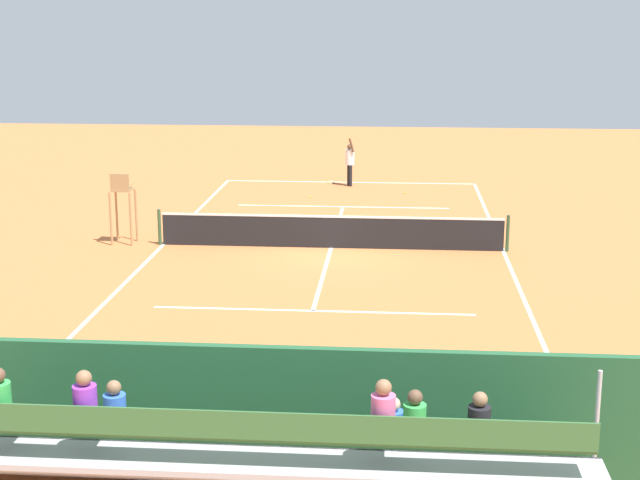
{
  "coord_description": "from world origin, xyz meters",
  "views": [
    {
      "loc": [
        -1.88,
        27.11,
        6.79
      ],
      "look_at": [
        0.0,
        4.0,
        1.2
      ],
      "focal_mm": 53.66,
      "sensor_mm": 36.0,
      "label": 1
    }
  ],
  "objects_px": {
    "courtside_bench": "(427,422)",
    "tennis_ball_near": "(405,193)",
    "equipment_bag": "(310,444)",
    "tennis_net": "(331,231)",
    "tennis_ball_far": "(310,197)",
    "tennis_player": "(350,160)",
    "tennis_racket": "(331,182)",
    "umpire_chair": "(122,200)",
    "bleacher_stand": "(254,455)"
  },
  "relations": [
    {
      "from": "courtside_bench",
      "to": "tennis_player",
      "type": "xyz_separation_m",
      "value": [
        2.4,
        -23.49,
        0.46
      ]
    },
    {
      "from": "tennis_player",
      "to": "tennis_ball_far",
      "type": "xyz_separation_m",
      "value": [
        1.33,
        2.62,
        -0.98
      ]
    },
    {
      "from": "tennis_racket",
      "to": "equipment_bag",
      "type": "bearing_deg",
      "value": 93.23
    },
    {
      "from": "tennis_player",
      "to": "umpire_chair",
      "type": "bearing_deg",
      "value": 58.54
    },
    {
      "from": "tennis_net",
      "to": "tennis_ball_far",
      "type": "xyz_separation_m",
      "value": [
        1.31,
        -7.59,
        -0.47
      ]
    },
    {
      "from": "bleacher_stand",
      "to": "umpire_chair",
      "type": "bearing_deg",
      "value": -67.99
    },
    {
      "from": "tennis_player",
      "to": "bleacher_stand",
      "type": "bearing_deg",
      "value": 90.03
    },
    {
      "from": "tennis_net",
      "to": "tennis_racket",
      "type": "xyz_separation_m",
      "value": [
        0.76,
        -10.94,
        -0.49
      ]
    },
    {
      "from": "tennis_net",
      "to": "equipment_bag",
      "type": "distance_m",
      "value": 13.42
    },
    {
      "from": "courtside_bench",
      "to": "equipment_bag",
      "type": "bearing_deg",
      "value": 4.06
    },
    {
      "from": "tennis_ball_far",
      "to": "tennis_ball_near",
      "type": "bearing_deg",
      "value": -161.87
    },
    {
      "from": "tennis_net",
      "to": "tennis_ball_near",
      "type": "relative_size",
      "value": 156.06
    },
    {
      "from": "umpire_chair",
      "to": "equipment_bag",
      "type": "bearing_deg",
      "value": 116.89
    },
    {
      "from": "equipment_bag",
      "to": "tennis_ball_near",
      "type": "distance_m",
      "value": 22.2
    },
    {
      "from": "equipment_bag",
      "to": "tennis_racket",
      "type": "distance_m",
      "value": 24.38
    },
    {
      "from": "tennis_net",
      "to": "tennis_racket",
      "type": "height_order",
      "value": "tennis_net"
    },
    {
      "from": "umpire_chair",
      "to": "equipment_bag",
      "type": "distance_m",
      "value": 15.11
    },
    {
      "from": "equipment_bag",
      "to": "tennis_player",
      "type": "distance_m",
      "value": 23.64
    },
    {
      "from": "equipment_bag",
      "to": "tennis_ball_far",
      "type": "relative_size",
      "value": 13.64
    },
    {
      "from": "courtside_bench",
      "to": "tennis_ball_far",
      "type": "relative_size",
      "value": 27.27
    },
    {
      "from": "courtside_bench",
      "to": "tennis_ball_near",
      "type": "xyz_separation_m",
      "value": [
        0.21,
        -22.02,
        -0.53
      ]
    },
    {
      "from": "umpire_chair",
      "to": "tennis_player",
      "type": "bearing_deg",
      "value": -121.46
    },
    {
      "from": "tennis_racket",
      "to": "tennis_ball_far",
      "type": "bearing_deg",
      "value": 80.66
    },
    {
      "from": "equipment_bag",
      "to": "tennis_ball_far",
      "type": "xyz_separation_m",
      "value": [
        1.92,
        -20.99,
        -0.15
      ]
    },
    {
      "from": "tennis_player",
      "to": "tennis_ball_far",
      "type": "height_order",
      "value": "tennis_player"
    },
    {
      "from": "courtside_bench",
      "to": "tennis_player",
      "type": "relative_size",
      "value": 0.93
    },
    {
      "from": "tennis_ball_far",
      "to": "equipment_bag",
      "type": "bearing_deg",
      "value": 95.24
    },
    {
      "from": "umpire_chair",
      "to": "tennis_racket",
      "type": "relative_size",
      "value": 3.7
    },
    {
      "from": "tennis_ball_near",
      "to": "tennis_ball_far",
      "type": "bearing_deg",
      "value": 18.13
    },
    {
      "from": "tennis_player",
      "to": "tennis_racket",
      "type": "distance_m",
      "value": 1.46
    },
    {
      "from": "tennis_net",
      "to": "tennis_racket",
      "type": "relative_size",
      "value": 17.79
    },
    {
      "from": "bleacher_stand",
      "to": "tennis_racket",
      "type": "relative_size",
      "value": 15.65
    },
    {
      "from": "equipment_bag",
      "to": "courtside_bench",
      "type": "bearing_deg",
      "value": -175.94
    },
    {
      "from": "tennis_net",
      "to": "tennis_ball_far",
      "type": "distance_m",
      "value": 7.72
    },
    {
      "from": "umpire_chair",
      "to": "tennis_ball_near",
      "type": "height_order",
      "value": "umpire_chair"
    },
    {
      "from": "tennis_racket",
      "to": "tennis_ball_near",
      "type": "relative_size",
      "value": 8.77
    },
    {
      "from": "umpire_chair",
      "to": "tennis_ball_far",
      "type": "height_order",
      "value": "umpire_chair"
    },
    {
      "from": "courtside_bench",
      "to": "tennis_ball_near",
      "type": "relative_size",
      "value": 27.27
    },
    {
      "from": "courtside_bench",
      "to": "tennis_ball_near",
      "type": "height_order",
      "value": "courtside_bench"
    },
    {
      "from": "tennis_player",
      "to": "tennis_net",
      "type": "bearing_deg",
      "value": 89.87
    },
    {
      "from": "tennis_player",
      "to": "tennis_ball_near",
      "type": "xyz_separation_m",
      "value": [
        -2.19,
        1.47,
        -0.98
      ]
    },
    {
      "from": "bleacher_stand",
      "to": "tennis_racket",
      "type": "distance_m",
      "value": 26.35
    },
    {
      "from": "tennis_net",
      "to": "tennis_ball_near",
      "type": "distance_m",
      "value": 9.03
    },
    {
      "from": "equipment_bag",
      "to": "tennis_net",
      "type": "bearing_deg",
      "value": -87.37
    },
    {
      "from": "tennis_net",
      "to": "tennis_ball_far",
      "type": "height_order",
      "value": "tennis_net"
    },
    {
      "from": "bleacher_stand",
      "to": "courtside_bench",
      "type": "relative_size",
      "value": 5.03
    },
    {
      "from": "tennis_racket",
      "to": "tennis_net",
      "type": "bearing_deg",
      "value": 93.97
    },
    {
      "from": "tennis_net",
      "to": "bleacher_stand",
      "type": "bearing_deg",
      "value": 90.13
    },
    {
      "from": "tennis_ball_near",
      "to": "tennis_ball_far",
      "type": "xyz_separation_m",
      "value": [
        3.52,
        1.15,
        0.0
      ]
    },
    {
      "from": "umpire_chair",
      "to": "tennis_ball_far",
      "type": "bearing_deg",
      "value": -122.94
    }
  ]
}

